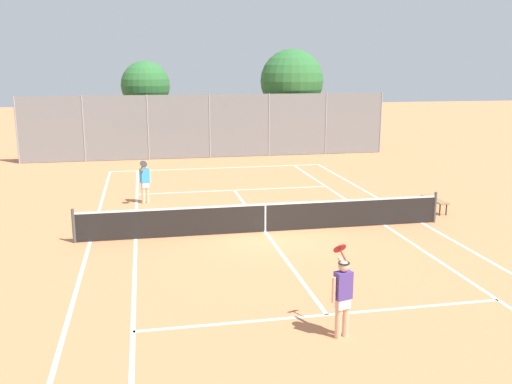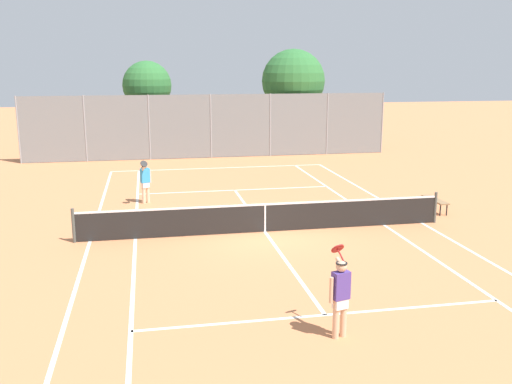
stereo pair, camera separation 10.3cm
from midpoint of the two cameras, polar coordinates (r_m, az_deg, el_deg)
The scene contains 12 objects.
ground_plane at distance 18.55m, azimuth 0.77°, elevation -4.01°, with size 120.00×120.00×0.00m, color #CC7A4C.
court_line_markings at distance 18.55m, azimuth 0.77°, elevation -4.00°, with size 11.10×23.90×0.01m.
tennis_net at distance 18.41m, azimuth 0.78°, elevation -2.49°, with size 12.00×0.10×1.07m.
player_near_side at distance 11.49m, azimuth 8.39°, elevation -9.97°, with size 0.52×0.85×1.77m.
player_far_left at distance 22.57m, azimuth -11.18°, elevation 1.19°, with size 0.44×0.89×1.77m.
loose_tennis_ball_0 at distance 14.92m, azimuth 8.95°, elevation -8.27°, with size 0.07×0.07×0.07m, color #D1DB33.
loose_tennis_ball_1 at distance 28.46m, azimuth -11.33°, elevation 1.70°, with size 0.07×0.07×0.07m, color #D1DB33.
loose_tennis_ball_2 at distance 22.32m, azimuth 8.57°, elevation -1.19°, with size 0.07×0.07×0.07m, color #D1DB33.
courtside_bench at distance 22.05m, azimuth 17.31°, elevation -0.80°, with size 0.36×1.50×0.47m.
back_fence at distance 33.13m, azimuth -4.75°, elevation 6.57°, with size 21.07×0.08×3.67m.
tree_behind_left at distance 35.66m, azimuth -10.99°, elevation 10.27°, with size 2.93×2.93×5.54m.
tree_behind_right at distance 35.99m, azimuth 3.51°, elevation 10.83°, with size 3.91×3.91×6.26m.
Camera 1 is at (-3.74, -17.38, 5.32)m, focal length 40.00 mm.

